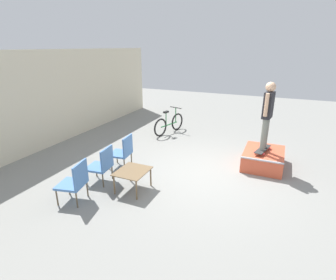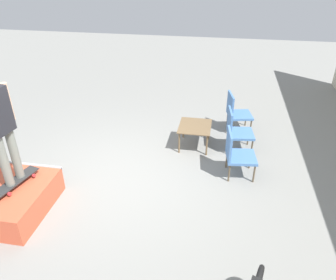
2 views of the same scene
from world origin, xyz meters
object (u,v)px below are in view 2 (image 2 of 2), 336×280
object	(u,v)px
skateboard_on_ramp	(16,181)
coffee_table	(195,128)
patio_chair_left	(236,111)
skate_ramp_box	(14,200)
patio_chair_right	(236,152)
patio_chair_center	(236,129)

from	to	relation	value
skateboard_on_ramp	coffee_table	world-z (taller)	skateboard_on_ramp
patio_chair_left	skate_ramp_box	bearing A→B (deg)	122.48
skate_ramp_box	patio_chair_left	size ratio (longest dim) A/B	1.52
coffee_table	patio_chair_right	distance (m)	1.24
patio_chair_left	patio_chair_center	bearing A→B (deg)	167.53
skate_ramp_box	coffee_table	world-z (taller)	coffee_table
patio_chair_center	coffee_table	bearing A→B (deg)	82.04
skateboard_on_ramp	patio_chair_center	xyz separation A→B (m)	(-2.41, 3.37, -0.04)
skateboard_on_ramp	patio_chair_right	xyz separation A→B (m)	(-1.51, 3.37, -0.04)
patio_chair_right	patio_chair_center	bearing A→B (deg)	-6.75
skate_ramp_box	coffee_table	xyz separation A→B (m)	(-2.52, 2.58, 0.20)
skate_ramp_box	coffee_table	size ratio (longest dim) A/B	1.80
skate_ramp_box	patio_chair_center	xyz separation A→B (m)	(-2.50, 3.41, 0.26)
skate_ramp_box	patio_chair_right	bearing A→B (deg)	115.21
skateboard_on_ramp	patio_chair_right	distance (m)	3.69
skate_ramp_box	patio_chair_left	world-z (taller)	patio_chair_left
patio_chair_left	patio_chair_right	world-z (taller)	same
skate_ramp_box	patio_chair_right	distance (m)	3.78
coffee_table	patio_chair_left	bearing A→B (deg)	136.39
patio_chair_left	patio_chair_center	size ratio (longest dim) A/B	1.00
skate_ramp_box	skateboard_on_ramp	xyz separation A→B (m)	(-0.10, 0.04, 0.30)
coffee_table	patio_chair_right	world-z (taller)	patio_chair_right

